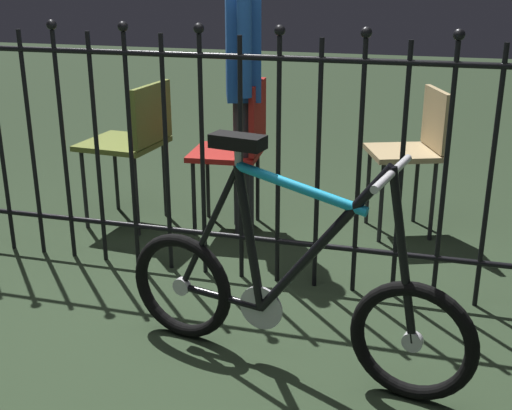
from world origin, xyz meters
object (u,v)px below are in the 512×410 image
object	(u,v)px
chair_red	(240,142)
person_visitor	(243,73)
bicycle	(288,295)
chair_olive	(134,137)
chair_tan	(415,144)

from	to	relation	value
chair_red	person_visitor	xyz separation A→B (m)	(0.02, -0.00, 0.39)
person_visitor	bicycle	bearing A→B (deg)	-66.59
bicycle	person_visitor	xyz separation A→B (m)	(-0.57, 1.32, 0.62)
chair_red	bicycle	bearing A→B (deg)	-65.80
person_visitor	chair_olive	bearing A→B (deg)	-172.63
chair_red	chair_tan	size ratio (longest dim) A/B	1.04
bicycle	chair_tan	world-z (taller)	bicycle
chair_red	chair_olive	world-z (taller)	chair_red
bicycle	person_visitor	world-z (taller)	person_visitor
chair_tan	chair_red	bearing A→B (deg)	-166.54
bicycle	chair_olive	size ratio (longest dim) A/B	1.65
chair_olive	person_visitor	bearing A→B (deg)	7.37
chair_olive	chair_tan	distance (m)	1.61
chair_tan	person_visitor	size ratio (longest dim) A/B	0.54
chair_olive	person_visitor	xyz separation A→B (m)	(0.64, 0.08, 0.38)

